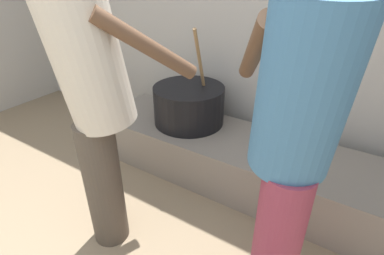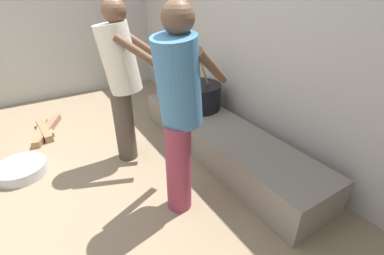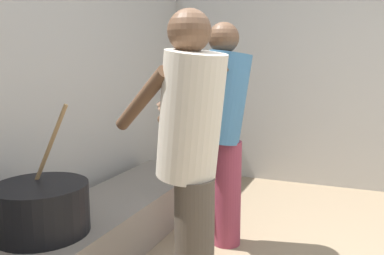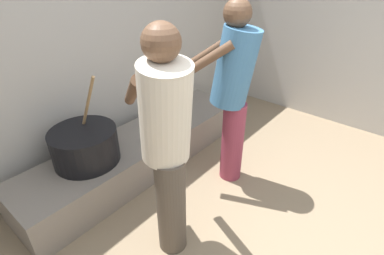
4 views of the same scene
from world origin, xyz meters
name	(u,v)px [view 1 (image 1 of 4)]	position (x,y,z in m)	size (l,w,h in m)	color
block_enclosure_rear	(250,19)	(0.00, 2.30, 1.08)	(5.38, 0.20, 2.15)	#ADA8A0
hearth_ledge	(250,164)	(0.31, 1.78, 0.17)	(2.45, 0.60, 0.35)	slate
cooking_pot_main	(189,105)	(-0.24, 1.83, 0.49)	(0.54, 0.54, 0.74)	black
cook_in_cream_shirt	(95,96)	(-0.18, 0.93, 0.90)	(0.60, 0.73, 1.57)	#4C4238
cook_in_blue_shirt	(295,135)	(0.72, 1.04, 0.91)	(0.60, 0.73, 1.59)	#8C3347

